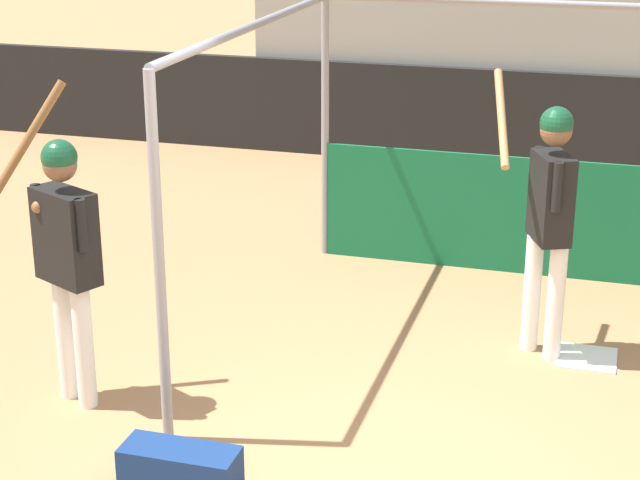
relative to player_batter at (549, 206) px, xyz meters
The scene contains 7 objects.
outfield_wall 5.28m from the player_batter, 99.49° to the left, with size 24.00×0.12×1.19m.
bleacher_section 7.30m from the player_batter, 96.81° to the left, with size 6.50×4.00×3.27m.
batting_cage 1.05m from the player_batter, 109.47° to the left, with size 3.71×3.72×2.44m.
home_plate 1.22m from the player_batter, ahead, with size 0.44×0.44×0.02m.
player_batter is the anchor object (origin of this frame).
player_waiting 3.42m from the player_batter, 150.88° to the right, with size 0.84×0.58×2.17m.
equipment_bag 3.28m from the player_batter, 126.42° to the right, with size 0.70×0.28×0.28m.
Camera 1 is at (1.35, -5.27, 3.52)m, focal length 60.00 mm.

